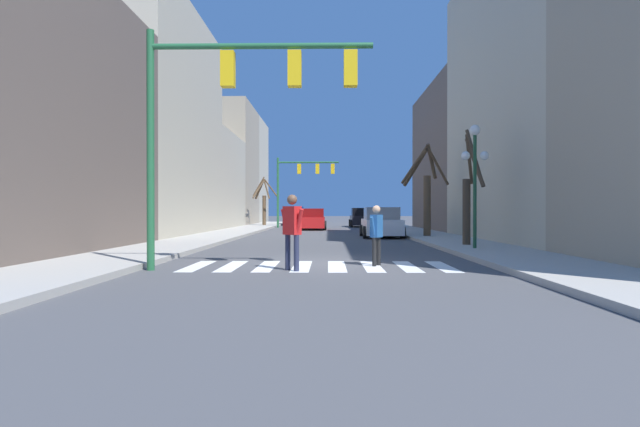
{
  "coord_description": "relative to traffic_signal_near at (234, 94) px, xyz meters",
  "views": [
    {
      "loc": [
        0.23,
        -13.52,
        1.43
      ],
      "look_at": [
        -0.42,
        26.15,
        1.21
      ],
      "focal_mm": 28.0,
      "sensor_mm": 36.0,
      "label": 1
    }
  ],
  "objects": [
    {
      "name": "ground_plane",
      "position": [
        2.01,
        1.68,
        -4.21
      ],
      "size": [
        240.0,
        240.0,
        0.0
      ],
      "primitive_type": "plane",
      "color": "#4C4C4F"
    },
    {
      "name": "sidewalk_left",
      "position": [
        -3.69,
        1.68,
        -4.14
      ],
      "size": [
        2.87,
        90.0,
        0.15
      ],
      "color": "#ADA89E",
      "rests_on": "ground_plane"
    },
    {
      "name": "sidewalk_right",
      "position": [
        7.72,
        1.68,
        -4.14
      ],
      "size": [
        2.87,
        90.0,
        0.15
      ],
      "color": "#ADA89E",
      "rests_on": "ground_plane"
    },
    {
      "name": "building_row_left",
      "position": [
        -8.12,
        23.39,
        1.18
      ],
      "size": [
        6.0,
        53.78,
        12.63
      ],
      "color": "#66564C",
      "rests_on": "ground_plane"
    },
    {
      "name": "building_row_right",
      "position": [
        12.15,
        11.69,
        1.78
      ],
      "size": [
        6.0,
        33.42,
        13.37
      ],
      "color": "tan",
      "rests_on": "ground_plane"
    },
    {
      "name": "crosswalk_stripes",
      "position": [
        2.01,
        0.91,
        -4.21
      ],
      "size": [
        6.75,
        2.6,
        0.01
      ],
      "color": "white",
      "rests_on": "ground_plane"
    },
    {
      "name": "traffic_signal_near",
      "position": [
        0.0,
        0.0,
        0.0
      ],
      "size": [
        5.4,
        0.28,
        5.75
      ],
      "color": "#236038",
      "rests_on": "ground_plane"
    },
    {
      "name": "traffic_signal_far",
      "position": [
        -0.09,
        30.14,
        0.11
      ],
      "size": [
        5.23,
        0.28,
        5.91
      ],
      "color": "#236038",
      "rests_on": "ground_plane"
    },
    {
      "name": "street_lamp_right_corner",
      "position": [
        7.25,
        5.26,
        -1.08
      ],
      "size": [
        0.95,
        0.36,
        4.21
      ],
      "color": "#1E4C2D",
      "rests_on": "sidewalk_right"
    },
    {
      "name": "car_parked_left_near",
      "position": [
        -1.08,
        37.51,
        -3.37
      ],
      "size": [
        2.1,
        4.6,
        1.82
      ],
      "rotation": [
        0.0,
        0.0,
        1.57
      ],
      "color": "navy",
      "rests_on": "ground_plane"
    },
    {
      "name": "car_driving_away_lane",
      "position": [
        1.08,
        25.83,
        -3.47
      ],
      "size": [
        2.04,
        4.87,
        1.59
      ],
      "rotation": [
        0.0,
        0.0,
        -1.57
      ],
      "color": "red",
      "rests_on": "ground_plane"
    },
    {
      "name": "car_at_intersection",
      "position": [
        5.15,
        32.45,
        -3.43
      ],
      "size": [
        2.03,
        4.64,
        1.67
      ],
      "rotation": [
        0.0,
        0.0,
        1.57
      ],
      "color": "black",
      "rests_on": "ground_plane"
    },
    {
      "name": "car_parked_right_far",
      "position": [
        5.1,
        14.94,
        -3.46
      ],
      "size": [
        2.14,
        4.27,
        1.61
      ],
      "rotation": [
        0.0,
        0.0,
        1.57
      ],
      "color": "white",
      "rests_on": "ground_plane"
    },
    {
      "name": "pedestrian_on_right_sidewalk",
      "position": [
        7.78,
        16.33,
        -3.07
      ],
      "size": [
        0.31,
        0.72,
        1.67
      ],
      "rotation": [
        0.0,
        0.0,
        1.32
      ],
      "color": "black",
      "rests_on": "sidewalk_right"
    },
    {
      "name": "pedestrian_near_right_corner",
      "position": [
        1.38,
        -0.0,
        -3.14
      ],
      "size": [
        0.62,
        0.61,
        1.81
      ],
      "rotation": [
        0.0,
        0.0,
        5.51
      ],
      "color": "#282D47",
      "rests_on": "ground_plane"
    },
    {
      "name": "pedestrian_on_left_sidewalk",
      "position": [
        3.49,
        1.06,
        -3.29
      ],
      "size": [
        0.41,
        0.62,
        1.57
      ],
      "rotation": [
        0.0,
        0.0,
        1.05
      ],
      "color": "black",
      "rests_on": "ground_plane"
    },
    {
      "name": "street_tree_right_mid",
      "position": [
        7.54,
        7.0,
        -2.15
      ],
      "size": [
        0.72,
        1.69,
        4.35
      ],
      "color": "#473828",
      "rests_on": "sidewalk_right"
    },
    {
      "name": "street_tree_right_far",
      "position": [
        -3.53,
        32.56,
        -1.96
      ],
      "size": [
        2.28,
        1.53,
        4.33
      ],
      "color": "brown",
      "rests_on": "sidewalk_left"
    },
    {
      "name": "street_tree_left_near",
      "position": [
        7.27,
        13.87,
        -1.74
      ],
      "size": [
        2.57,
        1.58,
        4.74
      ],
      "color": "brown",
      "rests_on": "sidewalk_right"
    }
  ]
}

